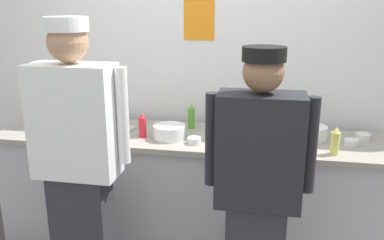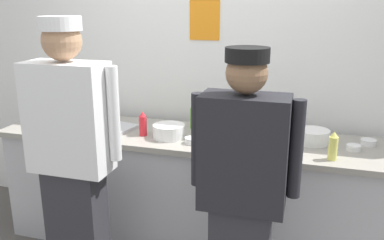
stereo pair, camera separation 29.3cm
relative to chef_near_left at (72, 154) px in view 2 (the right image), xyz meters
The scene contains 16 objects.
wall_back 1.36m from the chef_near_left, 64.26° to the left, with size 4.55×0.11×2.72m.
prep_counter 1.02m from the chef_near_left, 51.17° to the left, with size 2.90×0.67×0.89m.
chef_near_left is the anchor object (origin of this frame).
chef_center 1.06m from the chef_near_left, ahead, with size 0.59×0.24×1.61m.
plate_stack_front 1.60m from the chef_near_left, 28.67° to the left, with size 0.22×0.22×0.10m.
plate_stack_rear 0.73m from the chef_near_left, 55.44° to the left, with size 0.23×0.23×0.10m.
mixing_bowl_steel 1.18m from the chef_near_left, 34.78° to the left, with size 0.38×0.38×0.13m, color #B7BABF.
sheet_tray 0.68m from the chef_near_left, 100.85° to the left, with size 0.43×0.30×0.02m, color #B7BABF.
squeeze_bottle_primary 1.01m from the chef_near_left, 59.04° to the left, with size 0.06×0.06×0.19m.
squeeze_bottle_secondary 0.63m from the chef_near_left, 70.10° to the left, with size 0.06×0.06×0.18m.
squeeze_bottle_spare 1.60m from the chef_near_left, 17.58° to the left, with size 0.06×0.06×0.18m.
ramekin_green_sauce 1.80m from the chef_near_left, 22.69° to the left, with size 0.09×0.09×0.04m.
ramekin_yellow_sauce 0.80m from the chef_near_left, 40.94° to the left, with size 0.10×0.10×0.04m.
ramekin_orange_sauce 1.96m from the chef_near_left, 25.42° to the left, with size 0.10×0.10×0.04m.
deli_cup 0.96m from the chef_near_left, 123.08° to the left, with size 0.09×0.09×0.09m, color white.
chefs_knife 0.69m from the chef_near_left, 104.20° to the left, with size 0.28×0.03×0.02m.
Camera 2 is at (0.80, -2.35, 1.82)m, focal length 38.10 mm.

